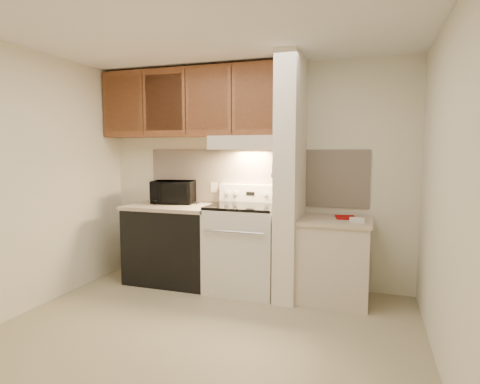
% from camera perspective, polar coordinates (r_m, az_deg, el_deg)
% --- Properties ---
extents(floor, '(3.60, 3.60, 0.00)m').
position_cam_1_polar(floor, '(3.59, -5.38, -19.52)').
color(floor, tan).
rests_on(floor, ground).
extents(ceiling, '(3.60, 3.60, 0.00)m').
position_cam_1_polar(ceiling, '(3.38, -5.83, 22.34)').
color(ceiling, white).
rests_on(ceiling, wall_back).
extents(wall_back, '(3.60, 2.50, 0.02)m').
position_cam_1_polar(wall_back, '(4.67, 1.86, 2.35)').
color(wall_back, silver).
rests_on(wall_back, floor).
extents(wall_left, '(0.02, 3.00, 2.50)m').
position_cam_1_polar(wall_left, '(4.31, -28.08, 1.34)').
color(wall_left, silver).
rests_on(wall_left, floor).
extents(wall_right, '(0.02, 3.00, 2.50)m').
position_cam_1_polar(wall_right, '(3.02, 27.43, -0.32)').
color(wall_right, silver).
rests_on(wall_right, floor).
extents(backsplash, '(2.60, 0.02, 0.63)m').
position_cam_1_polar(backsplash, '(4.66, 1.81, 2.16)').
color(backsplash, beige).
rests_on(backsplash, wall_back).
extents(range_body, '(0.76, 0.65, 0.92)m').
position_cam_1_polar(range_body, '(4.46, 0.56, -8.10)').
color(range_body, silver).
rests_on(range_body, floor).
extents(oven_window, '(0.50, 0.01, 0.30)m').
position_cam_1_polar(oven_window, '(4.16, -0.78, -8.58)').
color(oven_window, black).
rests_on(oven_window, range_body).
extents(oven_handle, '(0.65, 0.02, 0.02)m').
position_cam_1_polar(oven_handle, '(4.07, -0.96, -5.71)').
color(oven_handle, silver).
rests_on(oven_handle, range_body).
extents(cooktop, '(0.74, 0.64, 0.03)m').
position_cam_1_polar(cooktop, '(4.37, 0.57, -2.05)').
color(cooktop, black).
rests_on(cooktop, range_body).
extents(range_backguard, '(0.76, 0.08, 0.20)m').
position_cam_1_polar(range_backguard, '(4.63, 1.64, -0.16)').
color(range_backguard, silver).
rests_on(range_backguard, range_body).
extents(range_display, '(0.10, 0.01, 0.04)m').
position_cam_1_polar(range_display, '(4.59, 1.49, -0.22)').
color(range_display, black).
rests_on(range_display, range_backguard).
extents(range_knob_left_outer, '(0.05, 0.02, 0.05)m').
position_cam_1_polar(range_knob_left_outer, '(4.67, -1.81, -0.11)').
color(range_knob_left_outer, silver).
rests_on(range_knob_left_outer, range_backguard).
extents(range_knob_left_inner, '(0.05, 0.02, 0.05)m').
position_cam_1_polar(range_knob_left_inner, '(4.64, -0.65, -0.15)').
color(range_knob_left_inner, silver).
rests_on(range_knob_left_inner, range_backguard).
extents(range_knob_right_inner, '(0.05, 0.02, 0.05)m').
position_cam_1_polar(range_knob_right_inner, '(4.53, 3.66, -0.30)').
color(range_knob_right_inner, silver).
rests_on(range_knob_right_inner, range_backguard).
extents(range_knob_right_outer, '(0.05, 0.02, 0.05)m').
position_cam_1_polar(range_knob_right_outer, '(4.51, 4.89, -0.34)').
color(range_knob_right_outer, silver).
rests_on(range_knob_right_outer, range_backguard).
extents(dishwasher_front, '(1.00, 0.63, 0.87)m').
position_cam_1_polar(dishwasher_front, '(4.81, -9.53, -7.45)').
color(dishwasher_front, black).
rests_on(dishwasher_front, floor).
extents(left_countertop, '(1.04, 0.67, 0.04)m').
position_cam_1_polar(left_countertop, '(4.72, -9.63, -2.07)').
color(left_countertop, '#BFAA92').
rests_on(left_countertop, dishwasher_front).
extents(spoon_rest, '(0.24, 0.09, 0.02)m').
position_cam_1_polar(spoon_rest, '(4.84, -7.26, -1.50)').
color(spoon_rest, black).
rests_on(spoon_rest, left_countertop).
extents(teal_jar, '(0.10, 0.10, 0.10)m').
position_cam_1_polar(teal_jar, '(4.94, -9.20, -0.90)').
color(teal_jar, '#28676B').
rests_on(teal_jar, left_countertop).
extents(outlet, '(0.08, 0.01, 0.12)m').
position_cam_1_polar(outlet, '(4.81, -3.73, 0.66)').
color(outlet, beige).
rests_on(outlet, backsplash).
extents(microwave, '(0.54, 0.42, 0.27)m').
position_cam_1_polar(microwave, '(4.85, -9.41, -0.01)').
color(microwave, black).
rests_on(microwave, left_countertop).
extents(partition_pillar, '(0.22, 0.70, 2.50)m').
position_cam_1_polar(partition_pillar, '(4.21, 7.19, 1.91)').
color(partition_pillar, white).
rests_on(partition_pillar, floor).
extents(pillar_trim, '(0.01, 0.70, 0.04)m').
position_cam_1_polar(pillar_trim, '(4.23, 5.65, 2.63)').
color(pillar_trim, brown).
rests_on(pillar_trim, partition_pillar).
extents(knife_strip, '(0.02, 0.42, 0.04)m').
position_cam_1_polar(knife_strip, '(4.18, 5.43, 2.86)').
color(knife_strip, black).
rests_on(knife_strip, partition_pillar).
extents(knife_blade_a, '(0.01, 0.03, 0.16)m').
position_cam_1_polar(knife_blade_a, '(4.02, 4.70, 1.32)').
color(knife_blade_a, silver).
rests_on(knife_blade_a, knife_strip).
extents(knife_handle_a, '(0.02, 0.02, 0.10)m').
position_cam_1_polar(knife_handle_a, '(4.01, 4.71, 3.45)').
color(knife_handle_a, black).
rests_on(knife_handle_a, knife_strip).
extents(knife_blade_b, '(0.01, 0.04, 0.18)m').
position_cam_1_polar(knife_blade_b, '(4.12, 5.04, 1.29)').
color(knife_blade_b, silver).
rests_on(knife_blade_b, knife_strip).
extents(knife_handle_b, '(0.02, 0.02, 0.10)m').
position_cam_1_polar(knife_handle_b, '(4.11, 5.06, 3.51)').
color(knife_handle_b, black).
rests_on(knife_handle_b, knife_strip).
extents(knife_blade_c, '(0.01, 0.04, 0.20)m').
position_cam_1_polar(knife_blade_c, '(4.18, 5.21, 1.21)').
color(knife_blade_c, silver).
rests_on(knife_blade_c, knife_strip).
extents(knife_handle_c, '(0.02, 0.02, 0.10)m').
position_cam_1_polar(knife_handle_c, '(4.19, 5.32, 3.56)').
color(knife_handle_c, black).
rests_on(knife_handle_c, knife_strip).
extents(knife_blade_d, '(0.01, 0.04, 0.16)m').
position_cam_1_polar(knife_blade_d, '(4.26, 5.50, 1.58)').
color(knife_blade_d, silver).
rests_on(knife_blade_d, knife_strip).
extents(knife_handle_d, '(0.02, 0.02, 0.10)m').
position_cam_1_polar(knife_handle_d, '(4.26, 5.52, 3.59)').
color(knife_handle_d, black).
rests_on(knife_handle_d, knife_strip).
extents(knife_blade_e, '(0.01, 0.04, 0.18)m').
position_cam_1_polar(knife_blade_e, '(4.33, 5.69, 1.51)').
color(knife_blade_e, silver).
rests_on(knife_blade_e, knife_strip).
extents(knife_handle_e, '(0.02, 0.02, 0.10)m').
position_cam_1_polar(knife_handle_e, '(4.34, 5.76, 3.64)').
color(knife_handle_e, black).
rests_on(knife_handle_e, knife_strip).
extents(oven_mitt, '(0.03, 0.11, 0.25)m').
position_cam_1_polar(oven_mitt, '(4.40, 5.91, 1.01)').
color(oven_mitt, slate).
rests_on(oven_mitt, partition_pillar).
extents(right_cab_base, '(0.70, 0.60, 0.81)m').
position_cam_1_polar(right_cab_base, '(4.29, 13.17, -9.61)').
color(right_cab_base, beige).
rests_on(right_cab_base, floor).
extents(right_countertop, '(0.74, 0.64, 0.04)m').
position_cam_1_polar(right_countertop, '(4.19, 13.31, -4.00)').
color(right_countertop, '#BFAA92').
rests_on(right_countertop, right_cab_base).
extents(red_folder, '(0.24, 0.30, 0.01)m').
position_cam_1_polar(red_folder, '(4.28, 14.77, -3.50)').
color(red_folder, '#9C0A08').
rests_on(red_folder, right_countertop).
extents(white_box, '(0.15, 0.10, 0.04)m').
position_cam_1_polar(white_box, '(4.08, 16.29, -3.82)').
color(white_box, white).
rests_on(white_box, right_countertop).
extents(range_hood, '(0.78, 0.44, 0.15)m').
position_cam_1_polar(range_hood, '(4.45, 1.07, 7.01)').
color(range_hood, beige).
rests_on(range_hood, upper_cabinets).
extents(hood_lip, '(0.78, 0.04, 0.06)m').
position_cam_1_polar(hood_lip, '(4.25, 0.23, 6.45)').
color(hood_lip, beige).
rests_on(hood_lip, range_hood).
extents(upper_cabinets, '(2.18, 0.33, 0.77)m').
position_cam_1_polar(upper_cabinets, '(4.77, -6.90, 12.44)').
color(upper_cabinets, brown).
rests_on(upper_cabinets, wall_back).
extents(cab_door_a, '(0.46, 0.01, 0.63)m').
position_cam_1_polar(cab_door_a, '(5.03, -16.35, 11.91)').
color(cab_door_a, brown).
rests_on(cab_door_a, upper_cabinets).
extents(cab_gap_a, '(0.01, 0.01, 0.73)m').
position_cam_1_polar(cab_gap_a, '(4.88, -13.66, 12.17)').
color(cab_gap_a, black).
rests_on(cab_gap_a, upper_cabinets).
extents(cab_door_b, '(0.46, 0.01, 0.63)m').
position_cam_1_polar(cab_door_b, '(4.75, -10.79, 12.41)').
color(cab_door_b, brown).
rests_on(cab_door_b, upper_cabinets).
extents(cab_gap_b, '(0.01, 0.01, 0.73)m').
position_cam_1_polar(cab_gap_b, '(4.62, -7.77, 12.64)').
color(cab_gap_b, black).
rests_on(cab_gap_b, upper_cabinets).
extents(cab_door_c, '(0.46, 0.01, 0.63)m').
position_cam_1_polar(cab_door_c, '(4.51, -4.57, 12.84)').
color(cab_door_c, brown).
rests_on(cab_door_c, upper_cabinets).
extents(cab_gap_c, '(0.01, 0.01, 0.73)m').
position_cam_1_polar(cab_gap_c, '(4.41, -1.22, 13.01)').
color(cab_gap_c, black).
rests_on(cab_gap_c, upper_cabinets).
extents(cab_door_d, '(0.46, 0.01, 0.63)m').
position_cam_1_polar(cab_door_d, '(4.33, 2.27, 13.13)').
color(cab_door_d, brown).
rests_on(cab_door_d, upper_cabinets).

